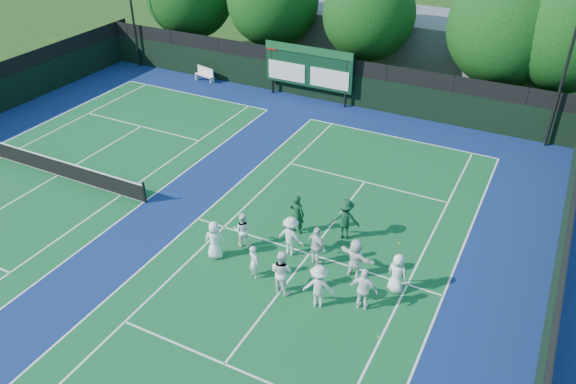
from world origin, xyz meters
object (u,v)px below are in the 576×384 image
at_px(tennis_net, 56,167).
at_px(coach_left, 297,214).
at_px(scoreboard, 308,67).
at_px(bench, 205,74).

relative_size(tennis_net, coach_left, 6.12).
height_order(scoreboard, coach_left, scoreboard).
height_order(scoreboard, tennis_net, scoreboard).
xyz_separation_m(scoreboard, coach_left, (5.88, -13.46, -1.27)).
height_order(scoreboard, bench, scoreboard).
height_order(tennis_net, bench, tennis_net).
bearing_deg(scoreboard, coach_left, -66.40).
xyz_separation_m(scoreboard, tennis_net, (-6.99, -14.59, -1.70)).
xyz_separation_m(bench, coach_left, (13.73, -13.24, 0.40)).
relative_size(scoreboard, bench, 3.76).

